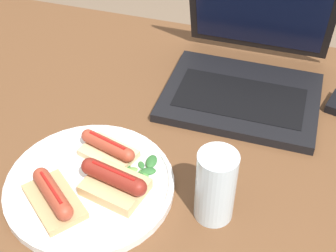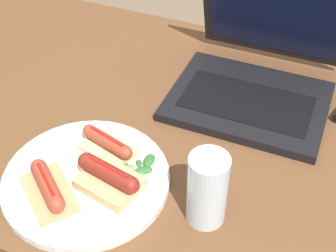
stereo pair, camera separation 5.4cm
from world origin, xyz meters
The scene contains 8 objects.
desk centered at (0.00, 0.00, 0.70)m, with size 1.48×0.72×0.78m.
laptop centered at (0.14, 0.14, 0.82)m, with size 0.30×0.30×0.23m.
plate centered at (-0.05, -0.20, 0.79)m, with size 0.28×0.28×0.02m.
sausage_toast_left centered at (-0.04, -0.14, 0.81)m, with size 0.11×0.08×0.04m.
sausage_toast_middle centered at (-0.08, -0.26, 0.81)m, with size 0.13×0.12×0.04m.
sausage_toast_right centered at (0.00, -0.21, 0.81)m, with size 0.12×0.09×0.05m.
salad_pile centered at (0.03, -0.15, 0.80)m, with size 0.06×0.07×0.01m.
drinking_glass centered at (0.16, -0.19, 0.84)m, with size 0.06×0.06×0.13m.
Camera 1 is at (0.23, -0.65, 1.36)m, focal length 50.00 mm.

